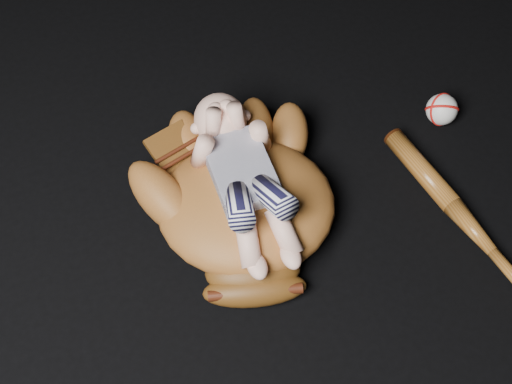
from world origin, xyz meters
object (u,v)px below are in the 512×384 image
newborn_baby (246,180)px  baseball_bat (461,215)px  baseball (442,110)px  baseball_glove (246,200)px

newborn_baby → baseball_bat: bearing=-19.0°
newborn_baby → baseball: size_ratio=5.69×
baseball_glove → baseball: (0.46, 0.09, -0.04)m
baseball_bat → baseball: size_ratio=6.61×
baseball → baseball_bat: bearing=-111.5°
newborn_baby → baseball: (0.46, 0.08, -0.09)m
baseball_glove → baseball: baseball_glove is taller
newborn_baby → baseball_bat: newborn_baby is taller
baseball_glove → newborn_baby: 0.06m
newborn_baby → baseball_bat: (0.37, -0.15, -0.11)m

